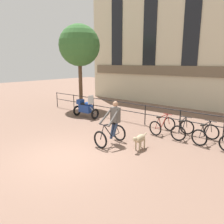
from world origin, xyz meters
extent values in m
plane|color=#7A5B4C|center=(0.00, 0.00, 0.00)|extent=(60.00, 60.00, 0.00)
cylinder|color=black|center=(-7.50, 5.20, 0.53)|extent=(0.05, 0.05, 1.05)
cylinder|color=black|center=(-5.62, 5.20, 0.53)|extent=(0.05, 0.05, 1.05)
cylinder|color=black|center=(-3.75, 5.20, 0.53)|extent=(0.05, 0.05, 1.05)
cylinder|color=black|center=(-1.88, 5.20, 0.53)|extent=(0.05, 0.05, 1.05)
cylinder|color=black|center=(0.00, 5.20, 0.53)|extent=(0.05, 0.05, 1.05)
cylinder|color=black|center=(1.88, 5.20, 0.53)|extent=(0.05, 0.05, 1.05)
cylinder|color=black|center=(3.75, 5.20, 0.53)|extent=(0.05, 0.05, 1.05)
cylinder|color=black|center=(0.00, 5.20, 1.02)|extent=(15.00, 0.04, 0.04)
cylinder|color=black|center=(0.00, 5.20, 0.58)|extent=(15.00, 0.04, 0.04)
cube|color=beige|center=(0.00, 11.00, 5.03)|extent=(18.00, 0.60, 10.05)
cube|color=brown|center=(0.00, 10.64, 2.60)|extent=(17.10, 0.12, 0.70)
cube|color=black|center=(-6.30, 10.67, 5.53)|extent=(1.10, 0.06, 5.63)
cube|color=black|center=(-3.15, 10.67, 5.53)|extent=(1.10, 0.06, 5.63)
cube|color=black|center=(0.00, 10.67, 5.53)|extent=(1.10, 0.06, 5.63)
torus|color=black|center=(0.41, 1.37, 0.34)|extent=(0.68, 0.09, 0.68)
torus|color=black|center=(0.44, 2.47, 0.34)|extent=(0.68, 0.09, 0.68)
cylinder|color=black|center=(0.42, 1.80, 0.58)|extent=(0.05, 0.49, 0.60)
cylinder|color=black|center=(0.43, 2.13, 0.54)|extent=(0.04, 0.23, 0.52)
cylinder|color=black|center=(0.42, 1.89, 0.83)|extent=(0.06, 0.66, 0.10)
cylinder|color=black|center=(0.44, 2.25, 0.31)|extent=(0.04, 0.44, 0.08)
cylinder|color=black|center=(0.44, 2.35, 0.57)|extent=(0.03, 0.26, 0.47)
cylinder|color=black|center=(0.41, 1.47, 0.60)|extent=(0.04, 0.23, 0.54)
cylinder|color=black|center=(0.41, 1.56, 0.87)|extent=(0.48, 0.05, 0.03)
cube|color=black|center=(0.43, 2.22, 0.82)|extent=(0.13, 0.24, 0.05)
cube|color=#56514C|center=(0.43, 2.22, 1.15)|extent=(0.37, 0.23, 0.60)
sphere|color=#A87A5B|center=(0.43, 2.22, 1.59)|extent=(0.22, 0.22, 0.22)
cylinder|color=#56514C|center=(0.21, 1.90, 1.14)|extent=(0.17, 0.72, 0.60)
cylinder|color=#56514C|center=(0.63, 1.89, 1.14)|extent=(0.12, 0.72, 0.60)
cylinder|color=navy|center=(0.36, 2.13, 0.52)|extent=(0.13, 0.31, 0.69)
cylinder|color=navy|center=(0.50, 2.12, 0.58)|extent=(0.15, 0.31, 0.58)
ellipsoid|color=tan|center=(1.59, 2.28, 0.41)|extent=(0.28, 0.60, 0.29)
cylinder|color=tan|center=(1.61, 2.05, 0.43)|extent=(0.17, 0.16, 0.17)
sphere|color=tan|center=(1.62, 1.90, 0.49)|extent=(0.17, 0.17, 0.17)
cone|color=tan|center=(1.62, 1.82, 0.48)|extent=(0.10, 0.11, 0.10)
cylinder|color=tan|center=(1.57, 2.63, 0.47)|extent=(0.06, 0.20, 0.11)
cylinder|color=tan|center=(1.52, 2.09, 0.18)|extent=(0.06, 0.06, 0.35)
cylinder|color=tan|center=(1.68, 2.10, 0.18)|extent=(0.06, 0.06, 0.35)
cylinder|color=tan|center=(1.50, 2.46, 0.18)|extent=(0.06, 0.06, 0.35)
cylinder|color=tan|center=(1.66, 2.48, 0.18)|extent=(0.06, 0.06, 0.35)
torus|color=black|center=(-2.79, 4.34, 0.31)|extent=(0.14, 0.62, 0.62)
torus|color=black|center=(-4.26, 4.29, 0.31)|extent=(0.14, 0.62, 0.62)
cube|color=navy|center=(-3.52, 4.32, 0.53)|extent=(0.83, 0.43, 0.44)
ellipsoid|color=navy|center=(-3.34, 4.32, 0.83)|extent=(0.49, 0.34, 0.24)
cube|color=black|center=(-3.62, 4.31, 0.80)|extent=(0.57, 0.32, 0.10)
cylinder|color=#B2B2B7|center=(-2.97, 4.34, 0.49)|extent=(0.42, 0.08, 0.41)
cube|color=silver|center=(-3.10, 4.33, 1.10)|extent=(0.05, 0.44, 0.50)
cube|color=navy|center=(-3.95, 4.30, 0.89)|extent=(0.33, 0.37, 0.28)
torus|color=black|center=(1.42, 5.07, 0.33)|extent=(0.66, 0.17, 0.66)
torus|color=black|center=(1.25, 4.03, 0.33)|extent=(0.66, 0.17, 0.66)
cylinder|color=maroon|center=(1.36, 4.66, 0.56)|extent=(0.11, 0.47, 0.58)
cylinder|color=maroon|center=(1.30, 4.35, 0.53)|extent=(0.07, 0.22, 0.51)
cylinder|color=maroon|center=(1.34, 4.57, 0.81)|extent=(0.14, 0.63, 0.10)
cylinder|color=maroon|center=(1.29, 4.24, 0.31)|extent=(0.09, 0.42, 0.07)
cylinder|color=maroon|center=(1.27, 4.15, 0.55)|extent=(0.06, 0.25, 0.46)
cylinder|color=maroon|center=(1.41, 4.97, 0.59)|extent=(0.06, 0.21, 0.52)
cylinder|color=maroon|center=(1.39, 4.88, 0.84)|extent=(0.48, 0.11, 0.03)
cube|color=black|center=(1.29, 4.26, 0.80)|extent=(0.16, 0.26, 0.05)
torus|color=black|center=(2.27, 5.07, 0.33)|extent=(0.66, 0.09, 0.66)
torus|color=black|center=(2.32, 4.03, 0.33)|extent=(0.66, 0.09, 0.66)
cylinder|color=black|center=(2.29, 4.67, 0.56)|extent=(0.05, 0.47, 0.58)
cylinder|color=black|center=(2.30, 4.35, 0.53)|extent=(0.04, 0.22, 0.51)
cylinder|color=black|center=(2.29, 4.57, 0.81)|extent=(0.06, 0.63, 0.10)
cylinder|color=black|center=(2.31, 4.24, 0.31)|extent=(0.04, 0.42, 0.07)
cylinder|color=black|center=(2.31, 4.14, 0.55)|extent=(0.03, 0.25, 0.46)
cylinder|color=black|center=(2.27, 4.98, 0.59)|extent=(0.03, 0.21, 0.52)
cylinder|color=black|center=(2.28, 4.89, 0.84)|extent=(0.48, 0.05, 0.03)
cube|color=black|center=(2.31, 4.26, 0.80)|extent=(0.13, 0.25, 0.05)
torus|color=black|center=(3.33, 5.07, 0.33)|extent=(0.66, 0.16, 0.66)
torus|color=black|center=(3.17, 4.03, 0.33)|extent=(0.66, 0.16, 0.66)
cylinder|color=black|center=(3.27, 4.66, 0.56)|extent=(0.10, 0.47, 0.58)
cylinder|color=black|center=(3.22, 4.35, 0.53)|extent=(0.06, 0.22, 0.51)
cylinder|color=black|center=(3.25, 4.57, 0.81)|extent=(0.13, 0.63, 0.10)
cylinder|color=black|center=(3.20, 4.24, 0.31)|extent=(0.09, 0.42, 0.07)
cylinder|color=black|center=(3.19, 4.15, 0.55)|extent=(0.06, 0.25, 0.46)
cylinder|color=black|center=(3.31, 4.98, 0.59)|extent=(0.06, 0.21, 0.52)
cylinder|color=black|center=(3.30, 4.88, 0.84)|extent=(0.48, 0.10, 0.03)
cube|color=black|center=(3.20, 4.26, 0.80)|extent=(0.15, 0.26, 0.05)
cylinder|color=brown|center=(-5.92, 6.12, 1.77)|extent=(0.26, 0.26, 3.54)
sphere|color=#386B33|center=(-5.92, 6.12, 4.31)|extent=(2.80, 2.80, 2.80)
camera|label=1|loc=(5.74, -4.30, 3.18)|focal=35.00mm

